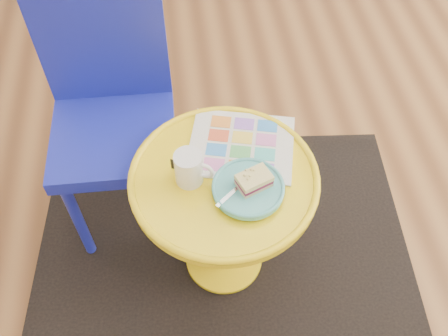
{
  "coord_description": "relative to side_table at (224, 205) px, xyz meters",
  "views": [
    {
      "loc": [
        -0.7,
        -0.94,
        1.59
      ],
      "look_at": [
        -0.6,
        -0.15,
        0.53
      ],
      "focal_mm": 40.0,
      "sensor_mm": 36.0,
      "label": 1
    }
  ],
  "objects": [
    {
      "name": "rug",
      "position": [
        0.0,
        -0.0,
        -0.35
      ],
      "size": [
        1.4,
        1.22,
        0.01
      ],
      "primitive_type": "cube",
      "rotation": [
        0.0,
        0.0,
        -0.09
      ],
      "color": "black",
      "rests_on": "ground"
    },
    {
      "name": "cake_slice",
      "position": [
        0.07,
        -0.05,
        0.18
      ],
      "size": [
        0.1,
        0.09,
        0.04
      ],
      "rotation": [
        0.0,
        0.0,
        0.39
      ],
      "color": "#D3BC8C",
      "rests_on": "plate"
    },
    {
      "name": "chair",
      "position": [
        -0.31,
        0.31,
        0.13
      ],
      "size": [
        0.38,
        0.38,
        0.84
      ],
      "rotation": [
        0.0,
        0.0,
        -0.02
      ],
      "color": "#1922A8",
      "rests_on": "ground"
    },
    {
      "name": "mug",
      "position": [
        -0.09,
        0.0,
        0.19
      ],
      "size": [
        0.1,
        0.08,
        0.1
      ],
      "rotation": [
        0.0,
        0.0,
        -0.42
      ],
      "color": "white",
      "rests_on": "side_table"
    },
    {
      "name": "plate",
      "position": [
        0.06,
        -0.06,
        0.16
      ],
      "size": [
        0.19,
        0.19,
        0.02
      ],
      "color": "#53AFAC",
      "rests_on": "newspaper"
    },
    {
      "name": "side_table",
      "position": [
        0.0,
        0.0,
        0.0
      ],
      "size": [
        0.52,
        0.52,
        0.49
      ],
      "color": "yellow",
      "rests_on": "ground"
    },
    {
      "name": "floor",
      "position": [
        0.6,
        0.15,
        -0.35
      ],
      "size": [
        4.0,
        4.0,
        0.0
      ],
      "primitive_type": "plane",
      "color": "brown",
      "rests_on": "ground"
    },
    {
      "name": "room_walls",
      "position": [
        -0.4,
        1.14,
        -0.29
      ],
      "size": [
        4.0,
        4.0,
        4.0
      ],
      "color": "silver",
      "rests_on": "ground"
    },
    {
      "name": "newspaper",
      "position": [
        0.06,
        0.1,
        0.14
      ],
      "size": [
        0.35,
        0.31,
        0.01
      ],
      "primitive_type": "cube",
      "rotation": [
        0.0,
        0.0,
        -0.25
      ],
      "color": "silver",
      "rests_on": "side_table"
    },
    {
      "name": "fork",
      "position": [
        0.03,
        -0.06,
        0.17
      ],
      "size": [
        0.12,
        0.1,
        0.0
      ],
      "rotation": [
        0.0,
        0.0,
        -0.87
      ],
      "color": "silver",
      "rests_on": "plate"
    }
  ]
}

